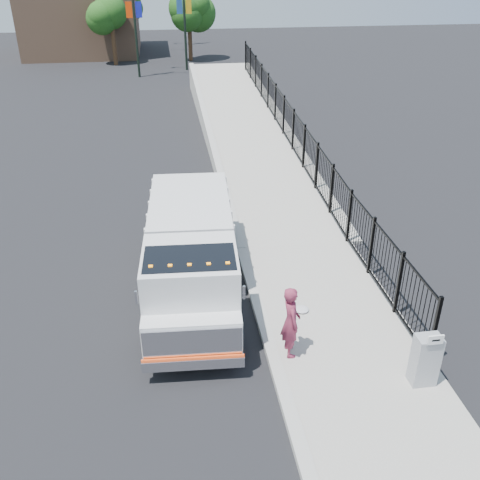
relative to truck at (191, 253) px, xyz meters
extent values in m
plane|color=black|center=(1.72, -1.73, -1.39)|extent=(120.00, 120.00, 0.00)
cube|color=#9E998E|center=(3.64, -3.73, -1.33)|extent=(3.55, 12.00, 0.12)
cube|color=#ADAAA3|center=(1.72, -3.73, -1.31)|extent=(0.30, 12.00, 0.16)
cube|color=#9E998E|center=(3.84, 14.27, -1.39)|extent=(3.95, 24.06, 3.19)
cube|color=black|center=(5.27, 10.27, -0.49)|extent=(0.10, 28.00, 1.80)
cube|color=black|center=(0.02, 0.36, -0.87)|extent=(1.33, 6.53, 0.21)
cube|color=silver|center=(-0.11, -1.83, 0.08)|extent=(2.36, 2.23, 1.91)
cube|color=silver|center=(-0.18, -3.02, -0.39)|extent=(2.28, 0.80, 0.95)
cube|color=silver|center=(-0.20, -3.37, -0.39)|extent=(2.19, 0.21, 0.81)
cube|color=silver|center=(-0.20, -3.44, -0.87)|extent=(2.29, 0.31, 0.27)
cube|color=#F64815|center=(-0.20, -3.44, -0.73)|extent=(2.29, 0.18, 0.06)
cube|color=black|center=(-0.12, -2.06, 0.66)|extent=(2.17, 1.36, 0.81)
cube|color=silver|center=(0.09, 1.60, 0.08)|extent=(2.52, 4.13, 1.62)
cube|color=silver|center=(-1.35, -2.71, 0.51)|extent=(0.06, 0.06, 0.33)
cube|color=silver|center=(1.03, -2.85, 0.51)|extent=(0.06, 0.06, 0.33)
cube|color=orange|center=(-1.00, -2.35, 1.06)|extent=(0.10, 0.08, 0.06)
cube|color=orange|center=(-0.57, -2.37, 1.06)|extent=(0.10, 0.08, 0.06)
cube|color=orange|center=(-0.14, -2.40, 1.06)|extent=(0.10, 0.08, 0.06)
cube|color=orange|center=(0.29, -2.42, 1.06)|extent=(0.10, 0.08, 0.06)
cube|color=orange|center=(0.72, -2.45, 1.06)|extent=(0.10, 0.08, 0.06)
cylinder|color=black|center=(-1.15, -2.43, -0.92)|extent=(0.36, 0.97, 0.95)
cylinder|color=black|center=(0.85, -2.55, -0.92)|extent=(0.36, 0.97, 0.95)
cylinder|color=black|center=(-0.87, 2.23, -0.92)|extent=(0.36, 0.97, 0.95)
cylinder|color=black|center=(1.13, 2.11, -0.92)|extent=(0.36, 0.97, 0.95)
cylinder|color=black|center=(-0.81, 3.28, -0.92)|extent=(0.36, 0.97, 0.95)
cylinder|color=black|center=(1.19, 3.16, -0.92)|extent=(0.36, 0.97, 0.95)
imported|color=maroon|center=(2.12, -2.93, -0.36)|extent=(0.45, 0.68, 1.84)
cube|color=gray|center=(4.82, -4.32, -0.65)|extent=(0.55, 0.40, 1.25)
cube|color=white|center=(4.82, -4.54, 0.09)|extent=(0.35, 0.04, 0.22)
ellipsoid|color=silver|center=(2.83, -1.33, -1.23)|extent=(0.38, 0.38, 0.10)
cylinder|color=black|center=(-2.08, 30.37, 2.61)|extent=(0.18, 0.18, 8.00)
cube|color=#1319A1|center=(-1.73, 30.37, 3.41)|extent=(0.45, 0.04, 1.10)
cube|color=#E73705|center=(-2.43, 30.37, 3.41)|extent=(0.45, 0.04, 1.10)
cylinder|color=black|center=(1.71, 32.62, 2.61)|extent=(0.18, 0.18, 8.00)
cube|color=gold|center=(2.06, 32.62, 3.41)|extent=(0.45, 0.04, 1.10)
cube|color=navy|center=(1.36, 32.62, 3.41)|extent=(0.45, 0.04, 1.10)
cylinder|color=black|center=(-2.89, 41.69, 2.61)|extent=(0.18, 0.18, 8.00)
cylinder|color=black|center=(2.35, 45.67, 2.61)|extent=(0.18, 0.18, 8.00)
cylinder|color=#382314|center=(-4.15, 35.64, 0.21)|extent=(0.36, 0.36, 3.20)
sphere|color=#194714|center=(-4.15, 35.64, 2.61)|extent=(2.86, 2.86, 2.86)
cylinder|color=#382314|center=(2.31, 36.90, 0.21)|extent=(0.36, 0.36, 3.20)
sphere|color=#194714|center=(2.31, 36.90, 2.61)|extent=(2.86, 2.86, 2.86)
cylinder|color=#382314|center=(-3.30, 45.72, 0.21)|extent=(0.36, 0.36, 3.20)
sphere|color=#194714|center=(-3.30, 45.72, 2.61)|extent=(2.89, 2.89, 2.89)
cube|color=#8C664C|center=(-7.28, 42.27, 2.61)|extent=(10.00, 10.00, 8.00)
camera|label=1|loc=(-0.50, -12.65, 7.24)|focal=40.00mm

